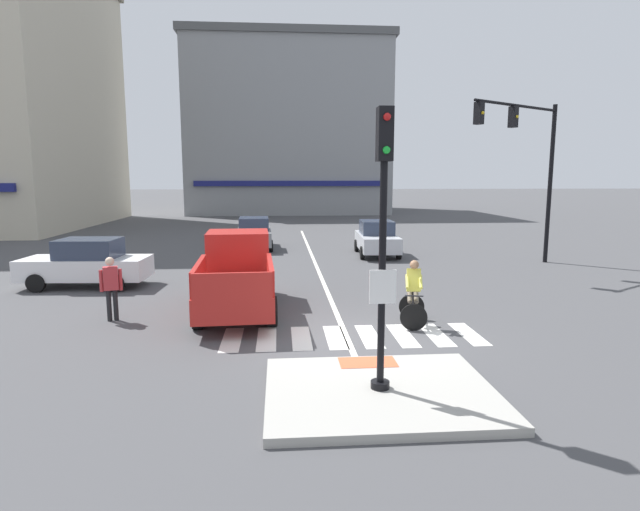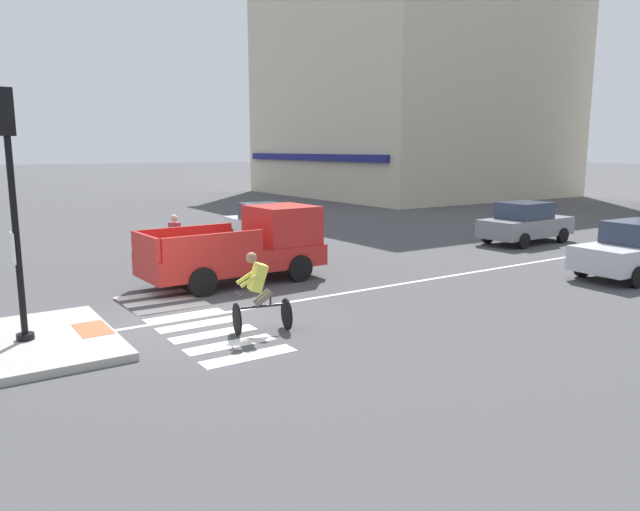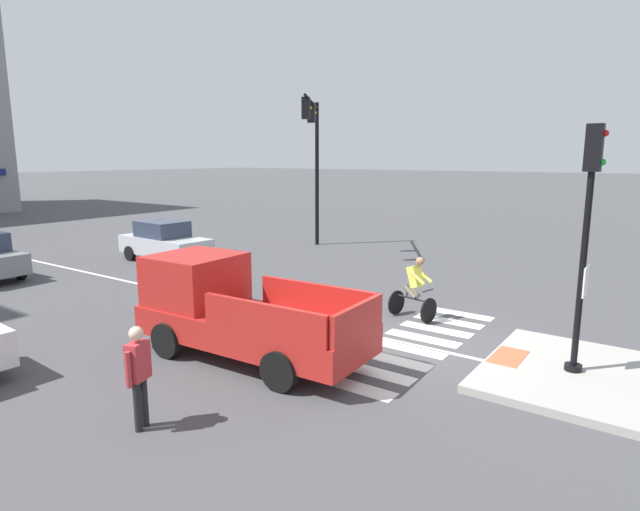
# 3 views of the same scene
# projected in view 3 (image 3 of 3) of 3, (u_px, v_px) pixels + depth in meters

# --- Properties ---
(ground_plane) EXTENTS (300.00, 300.00, 0.00)m
(ground_plane) POSITION_uv_depth(u_px,v_px,m) (417.00, 343.00, 11.94)
(ground_plane) COLOR #474749
(traffic_island) EXTENTS (3.86, 3.14, 0.15)m
(traffic_island) POSITION_uv_depth(u_px,v_px,m) (572.00, 374.00, 10.08)
(traffic_island) COLOR #A3A099
(traffic_island) RESTS_ON ground
(tactile_pad_front) EXTENTS (1.10, 0.60, 0.01)m
(tactile_pad_front) POSITION_uv_depth(u_px,v_px,m) (508.00, 356.00, 10.76)
(tactile_pad_front) COLOR #DB5B38
(tactile_pad_front) RESTS_ON traffic_island
(signal_pole) EXTENTS (0.44, 0.38, 4.62)m
(signal_pole) POSITION_uv_depth(u_px,v_px,m) (587.00, 227.00, 9.55)
(signal_pole) COLOR black
(signal_pole) RESTS_ON traffic_island
(crosswalk_stripe_a) EXTENTS (0.44, 1.80, 0.01)m
(crosswalk_stripe_a) POSITION_uv_depth(u_px,v_px,m) (351.00, 386.00, 9.73)
(crosswalk_stripe_a) COLOR silver
(crosswalk_stripe_a) RESTS_ON ground
(crosswalk_stripe_b) EXTENTS (0.44, 1.80, 0.01)m
(crosswalk_stripe_b) POSITION_uv_depth(u_px,v_px,m) (372.00, 372.00, 10.37)
(crosswalk_stripe_b) COLOR silver
(crosswalk_stripe_b) RESTS_ON ground
(crosswalk_stripe_c) EXTENTS (0.44, 1.80, 0.01)m
(crosswalk_stripe_c) POSITION_uv_depth(u_px,v_px,m) (391.00, 359.00, 11.01)
(crosswalk_stripe_c) COLOR silver
(crosswalk_stripe_c) RESTS_ON ground
(crosswalk_stripe_d) EXTENTS (0.44, 1.80, 0.01)m
(crosswalk_stripe_d) POSITION_uv_depth(u_px,v_px,m) (408.00, 348.00, 11.65)
(crosswalk_stripe_d) COLOR silver
(crosswalk_stripe_d) RESTS_ON ground
(crosswalk_stripe_e) EXTENTS (0.44, 1.80, 0.01)m
(crosswalk_stripe_e) POSITION_uv_depth(u_px,v_px,m) (423.00, 338.00, 12.28)
(crosswalk_stripe_e) COLOR silver
(crosswalk_stripe_e) RESTS_ON ground
(crosswalk_stripe_f) EXTENTS (0.44, 1.80, 0.01)m
(crosswalk_stripe_f) POSITION_uv_depth(u_px,v_px,m) (436.00, 329.00, 12.92)
(crosswalk_stripe_f) COLOR silver
(crosswalk_stripe_f) RESTS_ON ground
(crosswalk_stripe_g) EXTENTS (0.44, 1.80, 0.01)m
(crosswalk_stripe_g) POSITION_uv_depth(u_px,v_px,m) (448.00, 321.00, 13.56)
(crosswalk_stripe_g) COLOR silver
(crosswalk_stripe_g) RESTS_ON ground
(crosswalk_stripe_h) EXTENTS (0.44, 1.80, 0.01)m
(crosswalk_stripe_h) POSITION_uv_depth(u_px,v_px,m) (459.00, 314.00, 14.20)
(crosswalk_stripe_h) COLOR silver
(crosswalk_stripe_h) RESTS_ON ground
(lane_centre_line) EXTENTS (0.14, 28.00, 0.01)m
(lane_centre_line) POSITION_uv_depth(u_px,v_px,m) (140.00, 284.00, 17.51)
(lane_centre_line) COLOR silver
(lane_centre_line) RESTS_ON ground
(traffic_light_mast) EXTENTS (4.61, 2.84, 6.70)m
(traffic_light_mast) POSITION_uv_depth(u_px,v_px,m) (314.00, 146.00, 23.07)
(traffic_light_mast) COLOR black
(traffic_light_mast) RESTS_ON ground
(car_silver_eastbound_far) EXTENTS (1.99, 4.18, 1.64)m
(car_silver_eastbound_far) POSITION_uv_depth(u_px,v_px,m) (165.00, 241.00, 21.31)
(car_silver_eastbound_far) COLOR silver
(car_silver_eastbound_far) RESTS_ON ground
(pickup_truck_red_westbound_near) EXTENTS (2.23, 5.18, 2.08)m
(pickup_truck_red_westbound_near) POSITION_uv_depth(u_px,v_px,m) (235.00, 311.00, 11.12)
(pickup_truck_red_westbound_near) COLOR red
(pickup_truck_red_westbound_near) RESTS_ON ground
(cyclist) EXTENTS (0.87, 1.20, 1.68)m
(cyclist) POSITION_uv_depth(u_px,v_px,m) (415.00, 287.00, 13.58)
(cyclist) COLOR black
(cyclist) RESTS_ON ground
(pedestrian_at_curb_left) EXTENTS (0.53, 0.32, 1.67)m
(pedestrian_at_curb_left) POSITION_uv_depth(u_px,v_px,m) (139.00, 369.00, 8.02)
(pedestrian_at_curb_left) COLOR black
(pedestrian_at_curb_left) RESTS_ON ground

